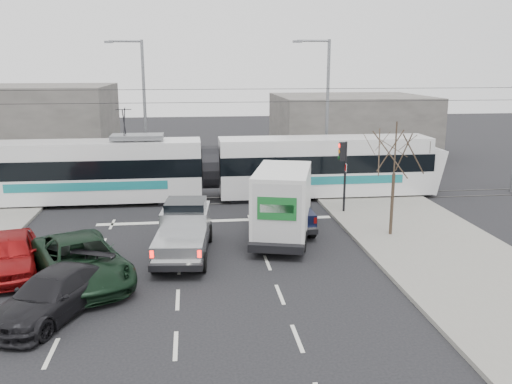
{
  "coord_description": "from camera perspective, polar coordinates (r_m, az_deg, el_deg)",
  "views": [
    {
      "loc": [
        -1.13,
        -19.65,
        7.56
      ],
      "look_at": [
        1.79,
        4.35,
        1.8
      ],
      "focal_mm": 38.0,
      "sensor_mm": 36.0,
      "label": 1
    }
  ],
  "objects": [
    {
      "name": "street_lamp_near",
      "position": [
        34.78,
        7.23,
        9.25
      ],
      "size": [
        2.38,
        0.25,
        9.0
      ],
      "color": "slate",
      "rests_on": "ground"
    },
    {
      "name": "green_car",
      "position": [
        20.17,
        -17.92,
        -6.88
      ],
      "size": [
        4.75,
        6.28,
        1.58
      ],
      "primitive_type": "imported",
      "rotation": [
        0.0,
        0.0,
        0.43
      ],
      "color": "black",
      "rests_on": "ground"
    },
    {
      "name": "building_left",
      "position": [
        43.83,
        -24.12,
        6.26
      ],
      "size": [
        14.0,
        10.0,
        6.0
      ],
      "primitive_type": "cube",
      "color": "slate",
      "rests_on": "ground"
    },
    {
      "name": "silver_pickup",
      "position": [
        22.18,
        -7.54,
        -3.9
      ],
      "size": [
        2.45,
        5.75,
        2.03
      ],
      "rotation": [
        0.0,
        0.0,
        -0.1
      ],
      "color": "black",
      "rests_on": "ground"
    },
    {
      "name": "traffic_signal",
      "position": [
        27.66,
        9.15,
        3.19
      ],
      "size": [
        0.44,
        0.44,
        3.6
      ],
      "color": "black",
      "rests_on": "ground"
    },
    {
      "name": "ground",
      "position": [
        21.08,
        -3.42,
        -7.64
      ],
      "size": [
        120.0,
        120.0,
        0.0
      ],
      "primitive_type": "plane",
      "color": "black",
      "rests_on": "ground"
    },
    {
      "name": "tram",
      "position": [
        30.48,
        -4.93,
        2.5
      ],
      "size": [
        25.21,
        2.58,
        5.15
      ],
      "rotation": [
        0.0,
        0.0,
        -0.0
      ],
      "color": "white",
      "rests_on": "ground"
    },
    {
      "name": "navy_pickup",
      "position": [
        25.58,
        3.25,
        -1.53
      ],
      "size": [
        1.93,
        4.75,
        1.99
      ],
      "rotation": [
        0.0,
        0.0,
        0.02
      ],
      "color": "black",
      "rests_on": "ground"
    },
    {
      "name": "street_lamp_far",
      "position": [
        35.87,
        -11.96,
        9.2
      ],
      "size": [
        2.38,
        0.25,
        9.0
      ],
      "color": "slate",
      "rests_on": "ground"
    },
    {
      "name": "sidewalk_right",
      "position": [
        23.34,
        19.34,
        -6.09
      ],
      "size": [
        6.0,
        60.0,
        0.15
      ],
      "primitive_type": "cube",
      "color": "gray",
      "rests_on": "ground"
    },
    {
      "name": "building_right",
      "position": [
        45.86,
        9.82,
        6.86
      ],
      "size": [
        12.0,
        10.0,
        5.0
      ],
      "primitive_type": "cube",
      "color": "slate",
      "rests_on": "ground"
    },
    {
      "name": "red_car",
      "position": [
        21.81,
        -24.41,
        -5.99
      ],
      "size": [
        2.8,
        4.81,
        1.54
      ],
      "primitive_type": "imported",
      "rotation": [
        0.0,
        0.0,
        0.23
      ],
      "color": "maroon",
      "rests_on": "ground"
    },
    {
      "name": "bare_tree",
      "position": [
        24.11,
        14.43,
        3.98
      ],
      "size": [
        2.4,
        2.4,
        5.0
      ],
      "color": "#47382B",
      "rests_on": "ground"
    },
    {
      "name": "catenary",
      "position": [
        29.9,
        -4.74,
        6.28
      ],
      "size": [
        60.0,
        0.2,
        7.0
      ],
      "color": "black",
      "rests_on": "ground"
    },
    {
      "name": "dark_car",
      "position": [
        17.94,
        -20.6,
        -10.06
      ],
      "size": [
        3.66,
        5.03,
        1.35
      ],
      "primitive_type": "imported",
      "rotation": [
        0.0,
        0.0,
        -0.43
      ],
      "color": "black",
      "rests_on": "ground"
    },
    {
      "name": "rails",
      "position": [
        30.62,
        -4.6,
        -0.92
      ],
      "size": [
        60.0,
        1.6,
        0.03
      ],
      "primitive_type": "cube",
      "color": "#33302D",
      "rests_on": "ground"
    },
    {
      "name": "box_truck",
      "position": [
        23.76,
        2.91,
        -1.19
      ],
      "size": [
        3.81,
        6.75,
        3.2
      ],
      "rotation": [
        0.0,
        0.0,
        -0.27
      ],
      "color": "black",
      "rests_on": "ground"
    }
  ]
}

